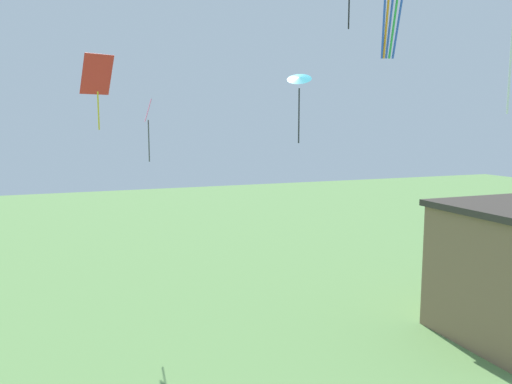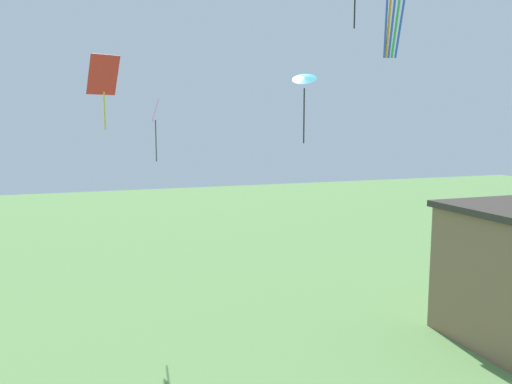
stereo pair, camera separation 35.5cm
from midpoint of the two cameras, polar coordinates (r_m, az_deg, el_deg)
kite_cyan_delta at (r=17.15m, az=6.16°, el=12.42°), size 1.10×1.08×2.40m
kite_red_diamond at (r=17.58m, az=-16.48°, el=12.31°), size 1.13×0.89×2.43m
kite_pink_diamond at (r=20.46m, az=-10.94°, el=8.29°), size 0.36×0.69×2.48m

